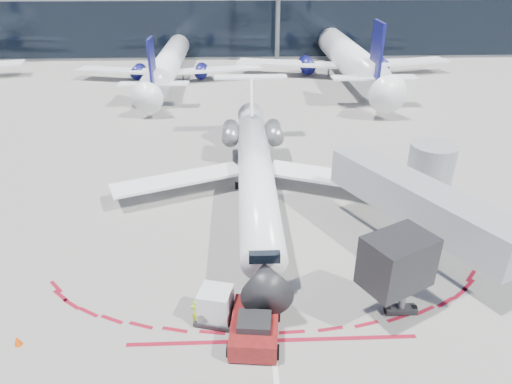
{
  "coord_description": "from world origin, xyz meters",
  "views": [
    {
      "loc": [
        -1.44,
        -27.51,
        16.59
      ],
      "look_at": [
        -0.42,
        -1.88,
        3.03
      ],
      "focal_mm": 32.0,
      "sensor_mm": 36.0,
      "label": 1
    }
  ],
  "objects_px": {
    "regional_jet": "(256,169)",
    "pushback_tug": "(255,327)",
    "uld_container": "(216,305)",
    "ramp_worker": "(197,312)"
  },
  "relations": [
    {
      "from": "regional_jet",
      "to": "pushback_tug",
      "type": "xyz_separation_m",
      "value": [
        -0.6,
        -14.48,
        -1.6
      ]
    },
    {
      "from": "regional_jet",
      "to": "uld_container",
      "type": "xyz_separation_m",
      "value": [
        -2.51,
        -13.18,
        -1.34
      ]
    },
    {
      "from": "pushback_tug",
      "to": "ramp_worker",
      "type": "distance_m",
      "value": 2.98
    },
    {
      "from": "regional_jet",
      "to": "ramp_worker",
      "type": "bearing_deg",
      "value": -104.2
    },
    {
      "from": "ramp_worker",
      "to": "regional_jet",
      "type": "bearing_deg",
      "value": -101.05
    },
    {
      "from": "regional_jet",
      "to": "pushback_tug",
      "type": "relative_size",
      "value": 4.68
    },
    {
      "from": "pushback_tug",
      "to": "ramp_worker",
      "type": "height_order",
      "value": "ramp_worker"
    },
    {
      "from": "regional_jet",
      "to": "ramp_worker",
      "type": "relative_size",
      "value": 16.09
    },
    {
      "from": "pushback_tug",
      "to": "uld_container",
      "type": "height_order",
      "value": "uld_container"
    },
    {
      "from": "uld_container",
      "to": "pushback_tug",
      "type": "bearing_deg",
      "value": -20.42
    }
  ]
}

